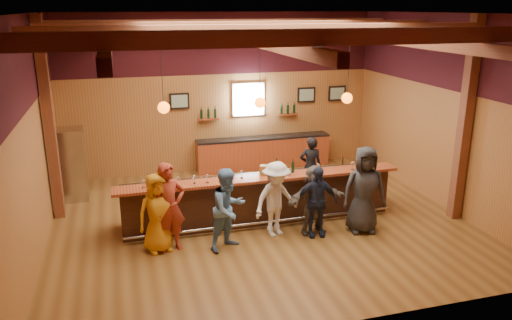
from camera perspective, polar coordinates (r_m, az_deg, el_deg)
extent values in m
plane|color=brown|center=(11.34, 0.42, -6.97)|extent=(9.00, 9.00, 0.00)
cube|color=#935828|center=(14.43, -4.04, 7.60)|extent=(9.00, 0.04, 4.50)
cube|color=#935828|center=(7.02, 9.62, -2.92)|extent=(9.00, 0.04, 4.50)
cube|color=#935828|center=(10.34, -24.28, 2.30)|extent=(0.04, 8.00, 4.50)
cube|color=#935828|center=(12.61, 20.56, 5.17)|extent=(0.04, 8.00, 4.50)
cube|color=brown|center=(10.35, 0.47, 16.42)|extent=(9.00, 8.00, 0.04)
cube|color=#340E14|center=(14.25, -4.14, 13.14)|extent=(9.00, 0.01, 1.70)
cube|color=#340E14|center=(10.11, -25.14, 9.99)|extent=(0.01, 8.00, 1.70)
cube|color=#340E14|center=(12.41, 21.16, 11.49)|extent=(0.01, 8.00, 1.70)
cube|color=brown|center=(11.77, -22.60, 4.15)|extent=(0.22, 0.22, 4.50)
cube|color=brown|center=(11.75, 22.79, 4.10)|extent=(0.22, 0.22, 4.50)
cube|color=brown|center=(7.53, 7.06, 13.75)|extent=(8.80, 0.20, 0.25)
cube|color=brown|center=(9.40, 2.23, 14.51)|extent=(8.80, 0.20, 0.25)
cube|color=brown|center=(11.32, -1.00, 14.96)|extent=(8.80, 0.20, 0.25)
cube|color=brown|center=(13.26, -3.29, 15.25)|extent=(8.80, 0.20, 0.25)
cube|color=brown|center=(9.96, -16.77, 12.52)|extent=(0.18, 7.80, 0.22)
cube|color=brown|center=(10.37, 0.46, 13.38)|extent=(0.18, 7.80, 0.22)
cube|color=brown|center=(11.57, 15.27, 13.19)|extent=(0.18, 7.80, 0.22)
cube|color=black|center=(11.13, 0.42, -4.50)|extent=(6.00, 0.60, 1.05)
cube|color=maroon|center=(10.78, 0.70, -2.09)|extent=(6.30, 0.50, 0.06)
cube|color=black|center=(11.34, -0.11, -1.94)|extent=(6.00, 0.48, 0.05)
cube|color=black|center=(11.50, -0.11, -4.18)|extent=(6.00, 0.48, 0.90)
cube|color=silver|center=(12.02, 9.11, -1.27)|extent=(0.45, 0.40, 0.14)
cube|color=silver|center=(12.23, 11.24, -1.06)|extent=(0.45, 0.40, 0.14)
cylinder|color=silver|center=(10.91, 1.04, -7.11)|extent=(6.00, 0.06, 0.06)
cube|color=maroon|center=(14.86, 0.86, 0.79)|extent=(4.00, 0.50, 0.90)
cube|color=black|center=(14.73, 0.87, 2.56)|extent=(4.00, 0.52, 0.05)
cube|color=silver|center=(14.60, -0.89, 6.95)|extent=(0.95, 0.08, 0.95)
cube|color=white|center=(14.55, -0.84, 6.92)|extent=(0.78, 0.01, 0.78)
cube|color=black|center=(14.21, -8.75, 6.67)|extent=(0.55, 0.04, 0.45)
cube|color=silver|center=(14.18, -8.74, 6.66)|extent=(0.45, 0.01, 0.35)
cube|color=black|center=(15.14, 5.77, 7.42)|extent=(0.55, 0.04, 0.45)
cube|color=silver|center=(15.12, 5.81, 7.41)|extent=(0.45, 0.01, 0.35)
cube|color=black|center=(15.53, 9.24, 7.53)|extent=(0.55, 0.04, 0.45)
cube|color=silver|center=(15.51, 9.28, 7.52)|extent=(0.45, 0.01, 0.35)
cube|color=maroon|center=(14.37, -5.45, 4.68)|extent=(0.60, 0.18, 0.04)
cylinder|color=black|center=(14.31, -6.25, 5.21)|extent=(0.07, 0.07, 0.26)
cylinder|color=black|center=(14.34, -5.46, 5.26)|extent=(0.07, 0.07, 0.26)
cylinder|color=black|center=(14.38, -4.68, 5.32)|extent=(0.07, 0.07, 0.26)
cube|color=maroon|center=(14.98, 3.65, 5.23)|extent=(0.60, 0.18, 0.04)
cylinder|color=black|center=(14.88, 2.93, 5.75)|extent=(0.07, 0.07, 0.26)
cylinder|color=black|center=(14.95, 3.66, 5.79)|extent=(0.07, 0.07, 0.26)
cylinder|color=black|center=(15.01, 4.38, 5.83)|extent=(0.07, 0.07, 0.26)
cylinder|color=black|center=(10.06, -10.70, 9.39)|extent=(0.01, 0.01, 1.25)
sphere|color=#FE610C|center=(10.16, -10.50, 5.90)|extent=(0.24, 0.24, 0.24)
cylinder|color=black|center=(10.43, 0.46, 9.95)|extent=(0.01, 0.01, 1.25)
sphere|color=#FE610C|center=(10.53, 0.45, 6.57)|extent=(0.24, 0.24, 0.24)
cylinder|color=black|center=(11.15, 10.53, 10.14)|extent=(0.01, 0.01, 1.25)
sphere|color=#FE610C|center=(11.24, 10.35, 6.98)|extent=(0.24, 0.24, 0.24)
cube|color=silver|center=(13.13, -20.37, -0.47)|extent=(0.70, 0.70, 1.80)
imported|color=orange|center=(9.91, -11.19, -5.94)|extent=(0.88, 0.68, 1.60)
imported|color=maroon|center=(9.87, -9.89, -5.36)|extent=(0.74, 0.58, 1.79)
imported|color=#5783AE|center=(9.84, -3.15, -5.62)|extent=(1.01, 0.94, 1.66)
imported|color=silver|center=(10.37, 2.30, -4.50)|extent=(1.19, 0.92, 1.61)
imported|color=#1B2237|center=(10.44, 6.91, -4.75)|extent=(0.93, 0.49, 1.52)
imported|color=#5B5148|center=(10.58, 6.64, -4.52)|extent=(1.44, 0.65, 1.49)
imported|color=#27282A|center=(10.75, 12.26, -3.34)|extent=(1.01, 0.75, 1.88)
imported|color=black|center=(12.66, 6.25, -0.74)|extent=(0.62, 0.48, 1.53)
cylinder|color=brown|center=(10.87, 0.90, -1.16)|extent=(0.19, 0.19, 0.21)
cylinder|color=black|center=(10.98, 2.38, -0.88)|extent=(0.07, 0.07, 0.25)
cylinder|color=black|center=(10.93, 2.39, -0.03)|extent=(0.03, 0.03, 0.09)
cylinder|color=black|center=(11.05, 4.23, -0.85)|extent=(0.07, 0.07, 0.23)
cylinder|color=black|center=(11.00, 4.25, -0.08)|extent=(0.02, 0.02, 0.08)
cylinder|color=silver|center=(10.38, -12.73, -3.11)|extent=(0.07, 0.07, 0.01)
cylinder|color=silver|center=(10.36, -12.75, -2.83)|extent=(0.01, 0.01, 0.10)
sphere|color=silver|center=(10.33, -12.78, -2.40)|extent=(0.08, 0.08, 0.08)
cylinder|color=silver|center=(10.38, -8.91, -2.87)|extent=(0.07, 0.07, 0.01)
cylinder|color=silver|center=(10.36, -8.92, -2.58)|extent=(0.01, 0.01, 0.10)
sphere|color=silver|center=(10.33, -8.94, -2.13)|extent=(0.08, 0.08, 0.08)
cylinder|color=silver|center=(10.45, -7.05, -2.65)|extent=(0.07, 0.07, 0.01)
cylinder|color=silver|center=(10.43, -7.06, -2.36)|extent=(0.01, 0.01, 0.10)
sphere|color=silver|center=(10.41, -7.08, -1.92)|extent=(0.08, 0.08, 0.08)
cylinder|color=silver|center=(10.48, -5.58, -2.55)|extent=(0.07, 0.07, 0.01)
cylinder|color=silver|center=(10.46, -5.59, -2.27)|extent=(0.01, 0.01, 0.10)
sphere|color=silver|center=(10.43, -5.60, -1.84)|extent=(0.08, 0.08, 0.08)
cylinder|color=silver|center=(10.70, -1.66, -2.06)|extent=(0.07, 0.07, 0.01)
cylinder|color=silver|center=(10.68, -1.66, -1.79)|extent=(0.01, 0.01, 0.10)
sphere|color=silver|center=(10.65, -1.67, -1.38)|extent=(0.08, 0.08, 0.08)
cylinder|color=silver|center=(10.87, 3.89, -1.77)|extent=(0.07, 0.07, 0.01)
cylinder|color=silver|center=(10.86, 3.89, -1.52)|extent=(0.01, 0.01, 0.09)
sphere|color=silver|center=(10.83, 3.90, -1.13)|extent=(0.08, 0.08, 0.08)
cylinder|color=silver|center=(11.23, 7.07, -1.24)|extent=(0.07, 0.07, 0.01)
cylinder|color=silver|center=(11.21, 7.08, -0.98)|extent=(0.01, 0.01, 0.10)
sphere|color=silver|center=(11.19, 7.10, -0.59)|extent=(0.08, 0.08, 0.08)
cylinder|color=silver|center=(11.44, 10.95, -1.08)|extent=(0.08, 0.08, 0.01)
cylinder|color=silver|center=(11.42, 10.97, -0.80)|extent=(0.01, 0.01, 0.11)
sphere|color=silver|center=(11.40, 11.00, -0.37)|extent=(0.09, 0.09, 0.09)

